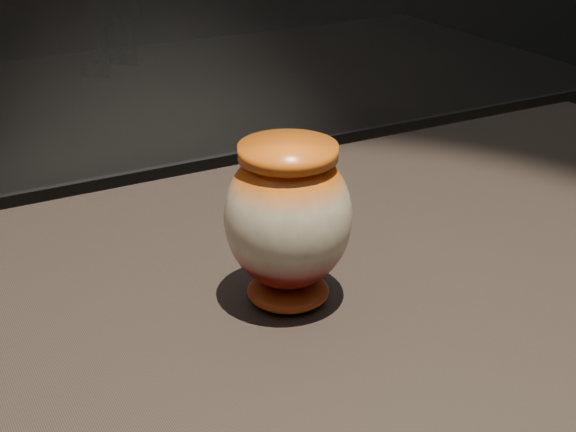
# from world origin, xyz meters

# --- Properties ---
(main_vase) EXTENTS (0.14, 0.14, 0.18)m
(main_vase) POSITION_xyz_m (0.16, -0.00, 1.00)
(main_vase) COLOR #650E08
(main_vase) RESTS_ON display_plinth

